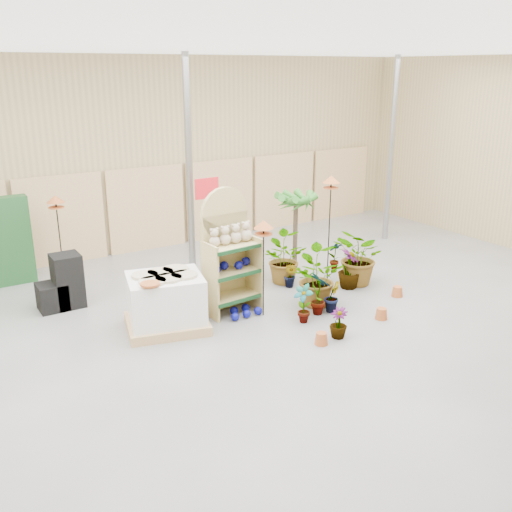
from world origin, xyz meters
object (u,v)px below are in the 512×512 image
at_px(bird_table_front, 264,228).
at_px(potted_plant_2, 314,278).
at_px(pallet_stack, 166,302).
at_px(display_shelf, 228,256).

distance_m(bird_table_front, potted_plant_2, 1.51).
relative_size(pallet_stack, bird_table_front, 0.89).
distance_m(display_shelf, pallet_stack, 1.40).
bearing_deg(bird_table_front, display_shelf, 125.09).
xyz_separation_m(bird_table_front, potted_plant_2, (1.04, -0.10, -1.08)).
distance_m(pallet_stack, potted_plant_2, 2.77).
distance_m(pallet_stack, bird_table_front, 2.07).
relative_size(display_shelf, pallet_stack, 1.45).
bearing_deg(pallet_stack, potted_plant_2, 3.55).
relative_size(display_shelf, bird_table_front, 1.29).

